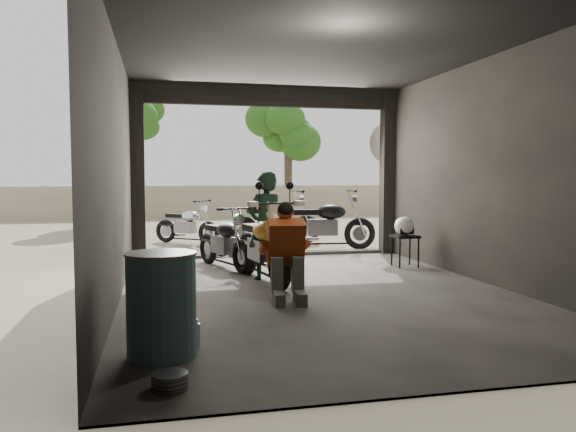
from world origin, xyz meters
name	(u,v)px	position (x,y,z in m)	size (l,w,h in m)	color
ground	(318,294)	(0.00, 0.00, 0.00)	(80.00, 80.00, 0.00)	#7A6D56
garage	(307,195)	(0.00, 0.55, 1.28)	(7.00, 7.13, 3.20)	#2D2B28
boundary_wall	(215,202)	(0.00, 14.00, 0.60)	(18.00, 0.30, 1.20)	gray
tree_left	(128,102)	(-3.00, 12.50, 3.99)	(2.20, 2.20, 5.60)	#382B1E
tree_right	(288,123)	(2.80, 14.00, 3.56)	(2.20, 2.20, 5.00)	#382B1E
main_bike	(262,241)	(-0.57, 0.94, 0.60)	(0.75, 1.81, 1.21)	beige
left_bike	(224,238)	(-0.97, 2.24, 0.52)	(0.64, 1.55, 1.05)	black
outside_bike_a	(187,222)	(-1.42, 5.94, 0.50)	(0.61, 1.49, 1.01)	black
outside_bike_b	(276,218)	(0.52, 5.28, 0.61)	(0.75, 1.81, 1.23)	#3D0E11
outside_bike_c	(325,220)	(1.34, 4.16, 0.63)	(0.77, 1.87, 1.27)	black
rider	(266,226)	(-0.49, 1.11, 0.80)	(0.58, 0.38, 1.60)	black
mechanic	(287,254)	(-0.50, -0.39, 0.59)	(0.60, 0.81, 1.18)	#B54818
stool	(405,240)	(2.00, 1.69, 0.48)	(0.40, 0.40, 0.55)	black
helmet	(404,226)	(1.98, 1.69, 0.71)	(0.33, 0.35, 0.31)	white
oil_drum	(161,307)	(-2.00, -2.25, 0.45)	(0.57, 0.57, 0.89)	#3F646A
sign_post	(390,162)	(2.63, 3.86, 1.82)	(0.89, 0.08, 2.67)	black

